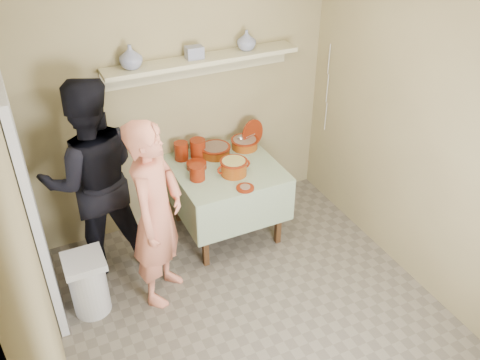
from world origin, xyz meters
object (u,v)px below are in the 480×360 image
cazuela_rice (234,166)px  trash_bin (88,284)px  person_helper (93,179)px  person_cook (157,215)px  serving_table (226,177)px

cazuela_rice → trash_bin: (-1.47, -0.33, -0.56)m
person_helper → trash_bin: person_helper is taller
person_helper → person_cook: bearing=123.9°
serving_table → person_cook: bearing=-147.3°
serving_table → trash_bin: (-1.45, -0.48, -0.36)m
cazuela_rice → trash_bin: 1.61m
person_cook → cazuela_rice: person_cook is taller
person_helper → cazuela_rice: (1.22, -0.24, -0.06)m
person_cook → trash_bin: person_cook is taller
person_helper → serving_table: bearing=179.6°
person_cook → person_helper: person_helper is taller
person_cook → serving_table: 1.01m
serving_table → cazuela_rice: 0.25m
serving_table → cazuela_rice: cazuela_rice is taller
serving_table → trash_bin: serving_table is taller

